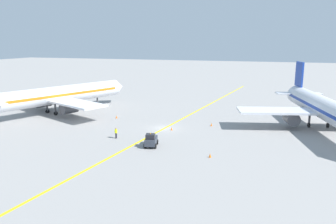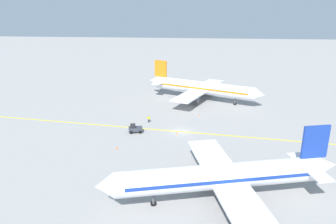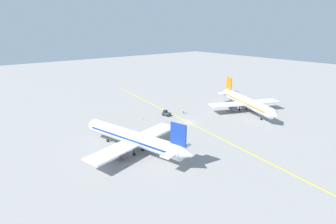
# 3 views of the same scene
# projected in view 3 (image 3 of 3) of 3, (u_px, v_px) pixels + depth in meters

# --- Properties ---
(ground_plane) EXTENTS (400.00, 400.00, 0.00)m
(ground_plane) POSITION_uv_depth(u_px,v_px,m) (188.00, 122.00, 87.59)
(ground_plane) COLOR gray
(apron_yellow_centreline) EXTENTS (15.52, 119.09, 0.01)m
(apron_yellow_centreline) POSITION_uv_depth(u_px,v_px,m) (188.00, 122.00, 87.59)
(apron_yellow_centreline) COLOR yellow
(apron_yellow_centreline) RESTS_ON ground
(airplane_at_gate) EXTENTS (27.84, 33.92, 10.60)m
(airplane_at_gate) POSITION_uv_depth(u_px,v_px,m) (246.00, 102.00, 97.85)
(airplane_at_gate) COLOR silver
(airplane_at_gate) RESTS_ON ground
(airplane_adjacent_stand) EXTENTS (28.40, 35.07, 10.60)m
(airplane_adjacent_stand) POSITION_uv_depth(u_px,v_px,m) (134.00, 138.00, 65.65)
(airplane_adjacent_stand) COLOR silver
(airplane_adjacent_stand) RESTS_ON ground
(baggage_tug_dark) EXTENTS (2.28, 3.25, 2.11)m
(baggage_tug_dark) POSITION_uv_depth(u_px,v_px,m) (166.00, 113.00, 93.85)
(baggage_tug_dark) COLOR #333842
(baggage_tug_dark) RESTS_ON ground
(ground_crew_worker) EXTENTS (0.27, 0.57, 1.68)m
(ground_crew_worker) POSITION_uv_depth(u_px,v_px,m) (184.00, 111.00, 96.25)
(ground_crew_worker) COLOR #23232D
(ground_crew_worker) RESTS_ON ground
(traffic_cone_near_nose) EXTENTS (0.32, 0.32, 0.55)m
(traffic_cone_near_nose) POSITION_uv_depth(u_px,v_px,m) (179.00, 130.00, 80.03)
(traffic_cone_near_nose) COLOR orange
(traffic_cone_near_nose) RESTS_ON ground
(traffic_cone_mid_apron) EXTENTS (0.32, 0.32, 0.55)m
(traffic_cone_mid_apron) POSITION_uv_depth(u_px,v_px,m) (220.00, 118.00, 91.09)
(traffic_cone_mid_apron) COLOR orange
(traffic_cone_mid_apron) RESTS_ON ground
(traffic_cone_by_wingtip) EXTENTS (0.32, 0.32, 0.55)m
(traffic_cone_by_wingtip) POSITION_uv_depth(u_px,v_px,m) (183.00, 122.00, 87.12)
(traffic_cone_by_wingtip) COLOR orange
(traffic_cone_by_wingtip) RESTS_ON ground
(traffic_cone_far_edge) EXTENTS (0.32, 0.32, 0.55)m
(traffic_cone_far_edge) POSITION_uv_depth(u_px,v_px,m) (143.00, 119.00, 90.13)
(traffic_cone_far_edge) COLOR orange
(traffic_cone_far_edge) RESTS_ON ground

